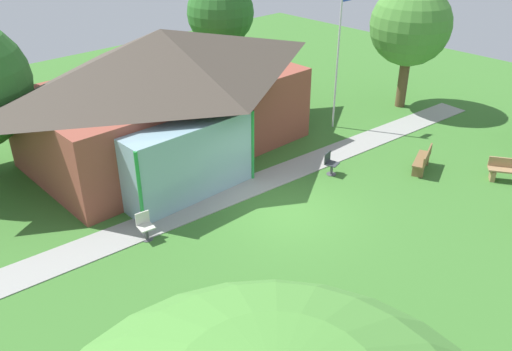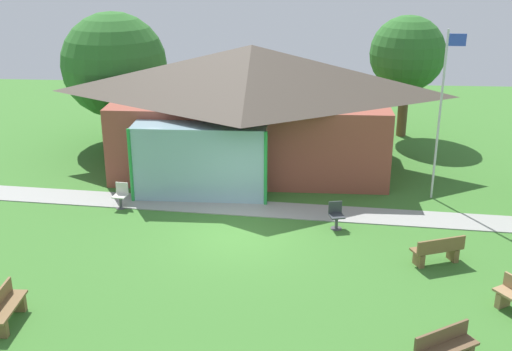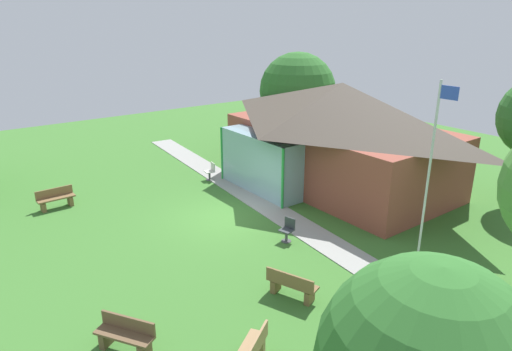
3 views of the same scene
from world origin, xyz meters
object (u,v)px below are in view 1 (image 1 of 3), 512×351
object	(u,v)px
flagpole	(338,54)
patio_chair_lawn_spare	(330,164)
tree_east_hedge	(410,26)
tree_behind_pavilion_right	(220,13)
bench_lawn_far_right	(510,171)
patio_chair_west	(145,227)
pavilion	(166,92)
bench_mid_right	(423,161)

from	to	relation	value
flagpole	patio_chair_lawn_spare	bearing A→B (deg)	-142.06
tree_east_hedge	tree_behind_pavilion_right	xyz separation A→B (m)	(-4.33, 8.20, -0.07)
bench_lawn_far_right	tree_east_hedge	xyz separation A→B (m)	(3.58, 6.93, 3.45)
patio_chair_lawn_spare	tree_behind_pavilion_right	xyz separation A→B (m)	(3.53, 10.37, 3.37)
bench_lawn_far_right	tree_behind_pavilion_right	distance (m)	15.53
patio_chair_west	tree_behind_pavilion_right	world-z (taller)	tree_behind_pavilion_right
patio_chair_west	tree_east_hedge	xyz separation A→B (m)	(15.11, 1.00, 3.43)
pavilion	patio_chair_west	world-z (taller)	pavilion
flagpole	pavilion	bearing A→B (deg)	156.95
pavilion	patio_chair_lawn_spare	distance (m)	6.80
tree_east_hedge	tree_behind_pavilion_right	world-z (taller)	tree_east_hedge
patio_chair_lawn_spare	tree_behind_pavilion_right	distance (m)	11.46
flagpole	tree_east_hedge	world-z (taller)	flagpole
bench_mid_right	bench_lawn_far_right	size ratio (longest dim) A/B	1.04
flagpole	patio_chair_lawn_spare	size ratio (longest dim) A/B	6.87
patio_chair_lawn_spare	pavilion	bearing A→B (deg)	-74.63
tree_east_hedge	flagpole	bearing A→B (deg)	172.04
pavilion	bench_lawn_far_right	xyz separation A→B (m)	(7.46, -10.39, -2.12)
patio_chair_west	tree_east_hedge	bearing A→B (deg)	-167.94
tree_east_hedge	patio_chair_lawn_spare	bearing A→B (deg)	-164.60
bench_lawn_far_right	patio_chair_lawn_spare	world-z (taller)	patio_chair_lawn_spare
patio_chair_west	flagpole	bearing A→B (deg)	-163.28
flagpole	bench_mid_right	distance (m)	5.76
patio_chair_west	patio_chair_lawn_spare	size ratio (longest dim) A/B	1.00
bench_lawn_far_right	tree_east_hedge	size ratio (longest dim) A/B	0.26
bench_mid_right	tree_behind_pavilion_right	size ratio (longest dim) A/B	0.28
tree_behind_pavilion_right	pavilion	bearing A→B (deg)	-144.76
pavilion	tree_behind_pavilion_right	distance (m)	8.31
patio_chair_west	tree_behind_pavilion_right	distance (m)	14.57
bench_mid_right	tree_behind_pavilion_right	world-z (taller)	tree_behind_pavilion_right
pavilion	patio_chair_lawn_spare	xyz separation A→B (m)	(3.18, -5.63, -2.10)
pavilion	flagpole	world-z (taller)	flagpole
bench_mid_right	tree_behind_pavilion_right	bearing A→B (deg)	65.34
tree_behind_pavilion_right	patio_chair_west	bearing A→B (deg)	-139.49
pavilion	patio_chair_lawn_spare	size ratio (longest dim) A/B	13.17
flagpole	tree_east_hedge	size ratio (longest dim) A/B	1.03
bench_lawn_far_right	patio_chair_lawn_spare	distance (m)	6.41
pavilion	flagpole	xyz separation A→B (m)	(6.73, -2.86, 0.73)
flagpole	bench_lawn_far_right	distance (m)	8.09
bench_lawn_far_right	patio_chair_west	distance (m)	12.96
flagpole	patio_chair_west	xyz separation A→B (m)	(-10.80, -1.61, -2.83)
flagpole	patio_chair_west	world-z (taller)	flagpole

